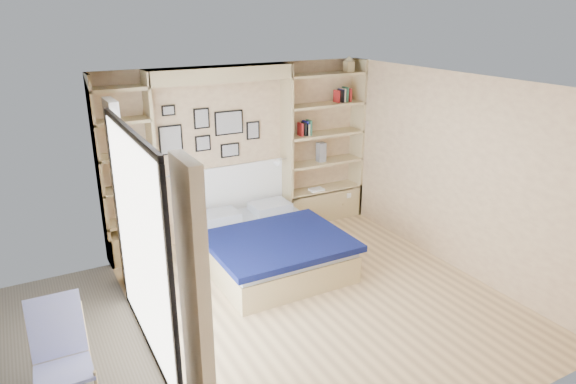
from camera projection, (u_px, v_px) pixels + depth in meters
ground at (318, 298)px, 6.04m from camera, size 4.50×4.50×0.00m
room_shell at (234, 181)px, 6.76m from camera, size 4.50×4.50×4.50m
bed at (266, 245)px, 6.78m from camera, size 1.70×2.21×1.07m
photo_gallery at (209, 132)px, 7.13m from camera, size 1.48×0.02×0.82m
reading_lamps at (227, 169)px, 7.19m from camera, size 1.92×0.12×0.15m
shelf_decor at (312, 117)px, 7.68m from camera, size 3.59×0.23×2.03m
deck_chair at (60, 350)px, 4.49m from camera, size 0.51×0.83×0.82m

